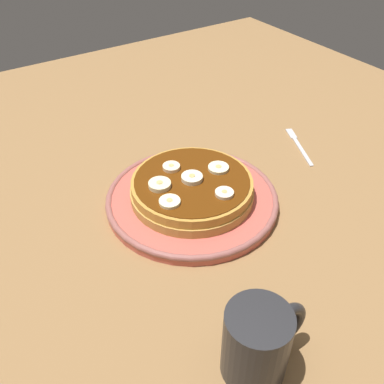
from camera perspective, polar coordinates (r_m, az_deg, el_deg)
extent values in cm
cube|color=olive|center=(70.36, 0.00, -2.40)|extent=(140.00, 140.00, 3.00)
cylinder|color=#CC594C|center=(68.92, 0.00, -1.00)|extent=(27.03, 27.03, 1.46)
torus|color=#965750|center=(68.59, 0.00, -0.67)|extent=(27.25, 27.25, 1.02)
cylinder|color=#BC8E43|center=(67.88, -0.41, -0.09)|extent=(19.32, 19.32, 1.54)
cylinder|color=#C08836|center=(67.38, 0.24, 1.23)|extent=(18.87, 18.87, 1.54)
cylinder|color=#592B0A|center=(66.51, 0.00, 1.58)|extent=(17.85, 17.85, 0.16)
cylinder|color=beige|center=(65.88, -0.05, 1.57)|extent=(3.30, 3.30, 0.90)
cylinder|color=tan|center=(65.58, -0.05, 1.91)|extent=(0.92, 0.92, 0.08)
cylinder|color=#EFE8B7|center=(68.95, 3.33, 3.27)|extent=(3.30, 3.30, 0.65)
cylinder|color=tan|center=(68.74, 3.34, 3.52)|extent=(0.93, 0.93, 0.08)
cylinder|color=#F3E7B3|center=(65.12, -4.27, 0.94)|extent=(3.40, 3.40, 0.89)
cylinder|color=tan|center=(64.83, -4.29, 1.27)|extent=(0.95, 0.95, 0.08)
cylinder|color=#F5E1BD|center=(63.69, 4.27, -0.18)|extent=(2.77, 2.77, 0.68)
cylinder|color=tan|center=(63.45, 4.29, 0.08)|extent=(0.78, 0.78, 0.08)
cylinder|color=#FCF3B8|center=(62.12, -2.95, -1.31)|extent=(3.11, 3.11, 0.62)
cylinder|color=tan|center=(61.90, -2.96, -1.06)|extent=(0.87, 0.87, 0.08)
cylinder|color=#FDE1B3|center=(68.82, -2.74, 3.26)|extent=(2.77, 2.77, 0.74)
cylinder|color=tan|center=(68.59, -2.75, 3.54)|extent=(0.77, 0.77, 0.08)
cylinder|color=#262628|center=(47.79, 8.39, -19.15)|extent=(7.04, 7.04, 9.05)
cylinder|color=black|center=(44.80, 8.83, -16.66)|extent=(5.99, 5.99, 0.54)
torus|color=#262628|center=(49.41, 11.80, -16.94)|extent=(6.33, 1.27, 6.33)
cube|color=silver|center=(83.74, 14.36, 5.25)|extent=(4.67, 8.90, 0.50)
cube|color=silver|center=(88.82, 12.94, 7.55)|extent=(2.63, 3.70, 0.50)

